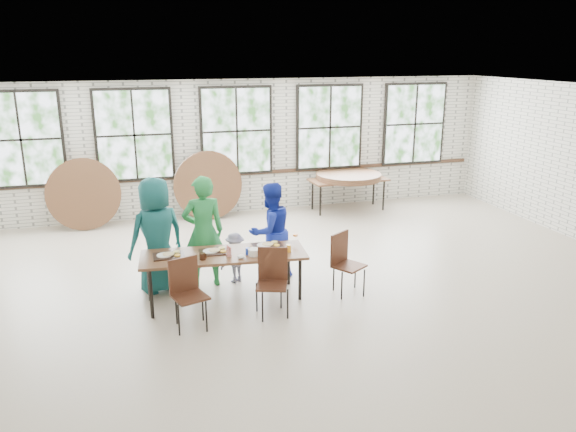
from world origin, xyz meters
The scene contains 13 objects.
room centered at (0.00, 4.44, 1.83)m, with size 12.00×12.00×12.00m.
dining_table centered at (-1.16, -0.19, 0.69)m, with size 2.47×1.02×0.74m.
chair_near_left centered at (-1.78, -0.84, 0.56)m, with size 0.52×0.51×0.95m.
chair_near_right centered at (-0.58, -0.77, 0.56)m, with size 0.53×0.52×0.95m.
chair_spare centered at (0.65, -0.42, 0.56)m, with size 0.57×0.57×0.95m.
adult_teal centered at (-2.06, 0.46, 0.90)m, with size 0.88×0.57×1.80m, color #175853.
adult_green centered at (-1.35, 0.46, 0.89)m, with size 0.65×0.43×1.78m, color #22803B.
toddler centered at (-0.86, 0.46, 0.41)m, with size 0.53×0.30×0.82m, color #1B143F.
adult_blue centered at (-0.28, 0.46, 0.80)m, with size 0.78×0.60×1.60m, color #1729A2.
storage_table centered at (2.50, 3.91, 0.69)m, with size 1.84×0.85×0.74m.
tabletop_clutter centered at (-1.07, -0.21, 0.77)m, with size 1.97×0.61×0.11m.
round_tops_stacked centered at (2.50, 3.91, 0.80)m, with size 1.50×1.50×0.13m.
round_tops_leaning centered at (-1.58, 4.16, 0.73)m, with size 4.10×0.40×1.49m.
Camera 1 is at (-2.44, -7.85, 3.60)m, focal length 35.00 mm.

